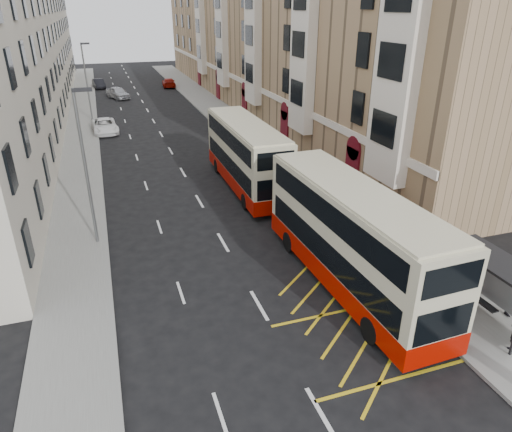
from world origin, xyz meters
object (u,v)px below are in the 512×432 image
object	(u,v)px
car_silver	(118,93)
street_lamp_near	(85,161)
pedestrian_far	(367,232)
street_lamp_far	(87,78)
bus_shelter	(506,282)
white_van	(105,126)
double_decker_rear	(246,155)
car_red	(169,83)
car_dark	(99,84)
double_decker_front	(351,238)

from	to	relation	value
car_silver	street_lamp_near	bearing A→B (deg)	-116.28
street_lamp_near	pedestrian_far	size ratio (longest dim) A/B	5.15
street_lamp_far	bus_shelter	bearing A→B (deg)	-70.88
pedestrian_far	white_van	bearing A→B (deg)	-55.03
bus_shelter	double_decker_rear	distance (m)	18.44
car_red	street_lamp_near	bearing A→B (deg)	81.98
white_van	street_lamp_near	bearing A→B (deg)	-96.94
white_van	car_dark	bearing A→B (deg)	85.74
street_lamp_near	double_decker_front	distance (m)	13.39
white_van	car_silver	distance (m)	18.87
car_silver	car_dark	distance (m)	10.20
double_decker_front	pedestrian_far	world-z (taller)	double_decker_front
car_red	bus_shelter	bearing A→B (deg)	97.69
double_decker_rear	pedestrian_far	xyz separation A→B (m)	(3.29, -10.43, -1.40)
bus_shelter	street_lamp_far	bearing A→B (deg)	109.12
bus_shelter	street_lamp_near	xyz separation A→B (m)	(-14.69, 12.39, 2.50)
bus_shelter	car_dark	distance (m)	66.78
bus_shelter	double_decker_rear	world-z (taller)	double_decker_rear
white_van	car_silver	bearing A→B (deg)	78.74
car_red	double_decker_front	bearing A→B (deg)	93.99
street_lamp_near	white_van	bearing A→B (deg)	87.29
double_decker_front	car_dark	size ratio (longest dim) A/B	2.81
double_decker_front	pedestrian_far	bearing A→B (deg)	44.79
double_decker_front	car_dark	world-z (taller)	double_decker_front
street_lamp_far	car_red	xyz separation A→B (m)	(11.55, 20.62, -3.96)
double_decker_front	double_decker_rear	bearing A→B (deg)	91.31
white_van	car_red	xyz separation A→B (m)	(10.40, 26.30, -0.02)
white_van	car_red	distance (m)	28.28
street_lamp_near	bus_shelter	bearing A→B (deg)	-40.14
bus_shelter	pedestrian_far	xyz separation A→B (m)	(-1.39, 7.40, -1.21)
car_dark	pedestrian_far	bearing A→B (deg)	-85.93
pedestrian_far	car_silver	bearing A→B (deg)	-65.97
double_decker_rear	double_decker_front	bearing A→B (deg)	-86.76
street_lamp_far	double_decker_front	size ratio (longest dim) A/B	0.68
street_lamp_near	car_silver	world-z (taller)	street_lamp_near
double_decker_rear	pedestrian_far	size ratio (longest dim) A/B	7.38
double_decker_front	pedestrian_far	size ratio (longest dim) A/B	7.61
white_van	car_red	size ratio (longest dim) A/B	1.08
double_decker_rear	car_dark	bearing A→B (deg)	100.83
car_silver	car_dark	xyz separation A→B (m)	(-2.29, 9.94, -0.10)
street_lamp_far	pedestrian_far	xyz separation A→B (m)	(13.30, -34.99, -3.71)
street_lamp_far	double_decker_front	world-z (taller)	street_lamp_far
double_decker_rear	street_lamp_near	bearing A→B (deg)	-151.19
double_decker_rear	car_silver	distance (m)	38.21
bus_shelter	double_decker_rear	xyz separation A→B (m)	(-4.68, 17.83, 0.19)
car_red	car_dark	bearing A→B (deg)	-8.02
white_van	car_dark	size ratio (longest dim) A/B	1.19
double_decker_rear	car_dark	distance (m)	48.40
street_lamp_near	street_lamp_far	bearing A→B (deg)	90.00
street_lamp_far	car_dark	size ratio (longest dim) A/B	1.90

